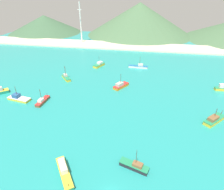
{
  "coord_description": "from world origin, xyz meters",
  "views": [
    {
      "loc": [
        4.91,
        -25.05,
        39.25
      ],
      "look_at": [
        -7.31,
        41.47,
        1.5
      ],
      "focal_mm": 31.06,
      "sensor_mm": 36.0,
      "label": 1
    }
  ],
  "objects_px": {
    "fishing_boat_3": "(121,86)",
    "fishing_boat_10": "(224,88)",
    "fishing_boat_4": "(214,120)",
    "fishing_boat_8": "(42,101)",
    "fishing_boat_0": "(99,65)",
    "fishing_boat_1": "(64,171)",
    "fishing_boat_5": "(19,98)",
    "fishing_boat_13": "(66,77)",
    "fishing_boat_6": "(139,66)",
    "fishing_boat_7": "(134,166)",
    "radio_tower": "(81,23)"
  },
  "relations": [
    {
      "from": "fishing_boat_10",
      "to": "fishing_boat_0",
      "type": "bearing_deg",
      "value": 162.8
    },
    {
      "from": "fishing_boat_3",
      "to": "fishing_boat_10",
      "type": "distance_m",
      "value": 44.79
    },
    {
      "from": "fishing_boat_3",
      "to": "fishing_boat_5",
      "type": "height_order",
      "value": "fishing_boat_3"
    },
    {
      "from": "radio_tower",
      "to": "fishing_boat_3",
      "type": "bearing_deg",
      "value": -59.81
    },
    {
      "from": "fishing_boat_7",
      "to": "fishing_boat_13",
      "type": "height_order",
      "value": "fishing_boat_13"
    },
    {
      "from": "fishing_boat_6",
      "to": "fishing_boat_8",
      "type": "distance_m",
      "value": 55.88
    },
    {
      "from": "fishing_boat_3",
      "to": "fishing_boat_0",
      "type": "bearing_deg",
      "value": 123.32
    },
    {
      "from": "fishing_boat_3",
      "to": "fishing_boat_13",
      "type": "distance_m",
      "value": 27.73
    },
    {
      "from": "fishing_boat_4",
      "to": "radio_tower",
      "type": "distance_m",
      "value": 117.84
    },
    {
      "from": "fishing_boat_3",
      "to": "fishing_boat_7",
      "type": "xyz_separation_m",
      "value": [
        9.65,
        -43.19,
        -0.17
      ]
    },
    {
      "from": "fishing_boat_0",
      "to": "fishing_boat_10",
      "type": "distance_m",
      "value": 63.04
    },
    {
      "from": "fishing_boat_5",
      "to": "fishing_boat_13",
      "type": "bearing_deg",
      "value": 64.02
    },
    {
      "from": "fishing_boat_1",
      "to": "fishing_boat_13",
      "type": "xyz_separation_m",
      "value": [
        -20.67,
        52.12,
        -0.07
      ]
    },
    {
      "from": "fishing_boat_1",
      "to": "fishing_boat_5",
      "type": "height_order",
      "value": "fishing_boat_5"
    },
    {
      "from": "fishing_boat_4",
      "to": "fishing_boat_13",
      "type": "xyz_separation_m",
      "value": [
        -61.44,
        23.74,
        -0.1
      ]
    },
    {
      "from": "fishing_boat_7",
      "to": "fishing_boat_13",
      "type": "bearing_deg",
      "value": 128.04
    },
    {
      "from": "fishing_boat_5",
      "to": "fishing_boat_10",
      "type": "distance_m",
      "value": 86.02
    },
    {
      "from": "fishing_boat_7",
      "to": "fishing_boat_1",
      "type": "bearing_deg",
      "value": -163.84
    },
    {
      "from": "fishing_boat_0",
      "to": "fishing_boat_8",
      "type": "distance_m",
      "value": 44.05
    },
    {
      "from": "fishing_boat_0",
      "to": "fishing_boat_10",
      "type": "xyz_separation_m",
      "value": [
        60.22,
        -18.64,
        0.11
      ]
    },
    {
      "from": "fishing_boat_1",
      "to": "fishing_boat_5",
      "type": "relative_size",
      "value": 0.96
    },
    {
      "from": "fishing_boat_6",
      "to": "fishing_boat_13",
      "type": "distance_m",
      "value": 40.05
    },
    {
      "from": "fishing_boat_5",
      "to": "fishing_boat_8",
      "type": "xyz_separation_m",
      "value": [
        10.34,
        -0.26,
        -0.07
      ]
    },
    {
      "from": "fishing_boat_3",
      "to": "fishing_boat_1",
      "type": "bearing_deg",
      "value": -98.01
    },
    {
      "from": "radio_tower",
      "to": "fishing_boat_1",
      "type": "bearing_deg",
      "value": -73.89
    },
    {
      "from": "fishing_boat_3",
      "to": "fishing_boat_4",
      "type": "relative_size",
      "value": 1.0
    },
    {
      "from": "fishing_boat_6",
      "to": "fishing_boat_7",
      "type": "relative_size",
      "value": 1.4
    },
    {
      "from": "fishing_boat_0",
      "to": "radio_tower",
      "type": "height_order",
      "value": "radio_tower"
    },
    {
      "from": "fishing_boat_5",
      "to": "fishing_boat_13",
      "type": "relative_size",
      "value": 1.34
    },
    {
      "from": "fishing_boat_6",
      "to": "fishing_boat_1",
      "type": "bearing_deg",
      "value": -100.07
    },
    {
      "from": "fishing_boat_1",
      "to": "fishing_boat_13",
      "type": "bearing_deg",
      "value": 111.63
    },
    {
      "from": "fishing_boat_3",
      "to": "fishing_boat_10",
      "type": "height_order",
      "value": "fishing_boat_3"
    },
    {
      "from": "fishing_boat_4",
      "to": "fishing_boat_6",
      "type": "height_order",
      "value": "fishing_boat_6"
    },
    {
      "from": "fishing_boat_4",
      "to": "radio_tower",
      "type": "bearing_deg",
      "value": 129.83
    },
    {
      "from": "fishing_boat_5",
      "to": "fishing_boat_8",
      "type": "distance_m",
      "value": 10.34
    },
    {
      "from": "fishing_boat_4",
      "to": "fishing_boat_10",
      "type": "xyz_separation_m",
      "value": [
        10.46,
        24.86,
        0.13
      ]
    },
    {
      "from": "fishing_boat_7",
      "to": "fishing_boat_8",
      "type": "height_order",
      "value": "fishing_boat_7"
    },
    {
      "from": "fishing_boat_4",
      "to": "fishing_boat_13",
      "type": "relative_size",
      "value": 1.16
    },
    {
      "from": "fishing_boat_0",
      "to": "fishing_boat_7",
      "type": "bearing_deg",
      "value": -69.28
    },
    {
      "from": "fishing_boat_7",
      "to": "fishing_boat_13",
      "type": "distance_m",
      "value": 60.15
    },
    {
      "from": "fishing_boat_5",
      "to": "fishing_boat_1",
      "type": "bearing_deg",
      "value": -43.39
    },
    {
      "from": "fishing_boat_5",
      "to": "fishing_boat_6",
      "type": "distance_m",
      "value": 62.57
    },
    {
      "from": "fishing_boat_0",
      "to": "radio_tower",
      "type": "xyz_separation_m",
      "value": [
        -25.14,
        46.31,
        14.48
      ]
    },
    {
      "from": "fishing_boat_4",
      "to": "fishing_boat_7",
      "type": "xyz_separation_m",
      "value": [
        -24.37,
        -23.63,
        -0.17
      ]
    },
    {
      "from": "fishing_boat_13",
      "to": "fishing_boat_7",
      "type": "bearing_deg",
      "value": -51.96
    },
    {
      "from": "fishing_boat_4",
      "to": "fishing_boat_8",
      "type": "relative_size",
      "value": 1.05
    },
    {
      "from": "fishing_boat_10",
      "to": "radio_tower",
      "type": "xyz_separation_m",
      "value": [
        -85.36,
        64.96,
        14.37
      ]
    },
    {
      "from": "fishing_boat_5",
      "to": "radio_tower",
      "type": "relative_size",
      "value": 0.32
    },
    {
      "from": "radio_tower",
      "to": "fishing_boat_7",
      "type": "bearing_deg",
      "value": -65.99
    },
    {
      "from": "fishing_boat_3",
      "to": "fishing_boat_7",
      "type": "height_order",
      "value": "fishing_boat_3"
    }
  ]
}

